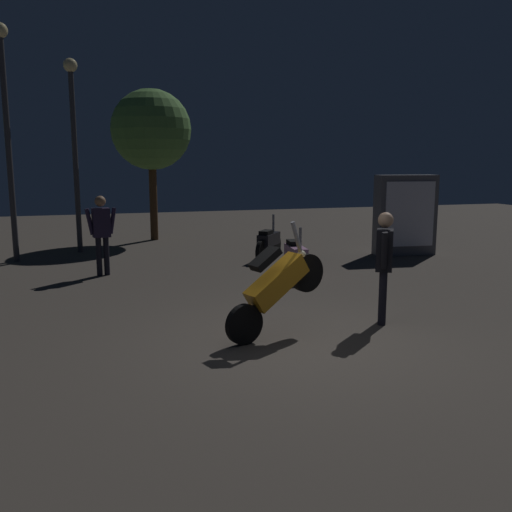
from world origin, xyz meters
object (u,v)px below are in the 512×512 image
(motorcycle_orange_foreground, at_px, (276,286))
(streetlamp_near, at_px, (74,132))
(person_bystander_far, at_px, (101,228))
(kiosk_billboard, at_px, (405,215))
(motorcycle_pink_parked_left, at_px, (296,256))
(person_rider_beside, at_px, (384,258))
(streetlamp_far, at_px, (6,116))
(motorcycle_black_parked_right, at_px, (269,242))

(motorcycle_orange_foreground, distance_m, streetlamp_near, 9.33)
(person_bystander_far, bearing_deg, kiosk_billboard, 84.98)
(streetlamp_near, bearing_deg, motorcycle_pink_parked_left, -46.56)
(person_bystander_far, relative_size, streetlamp_near, 0.34)
(motorcycle_orange_foreground, height_order, streetlamp_near, streetlamp_near)
(motorcycle_orange_foreground, xyz_separation_m, streetlamp_near, (-2.75, 8.56, 2.48))
(person_rider_beside, xyz_separation_m, streetlamp_far, (-6.02, 7.38, 2.49))
(motorcycle_orange_foreground, xyz_separation_m, motorcycle_black_parked_right, (1.84, 5.99, -0.31))
(person_rider_beside, distance_m, streetlamp_near, 9.79)
(motorcycle_black_parked_right, height_order, streetlamp_far, streetlamp_far)
(person_bystander_far, distance_m, streetlamp_near, 4.10)
(motorcycle_orange_foreground, distance_m, motorcycle_pink_parked_left, 4.21)
(kiosk_billboard, bearing_deg, motorcycle_black_parked_right, 0.35)
(motorcycle_pink_parked_left, height_order, kiosk_billboard, kiosk_billboard)
(motorcycle_orange_foreground, height_order, person_rider_beside, person_rider_beside)
(motorcycle_pink_parked_left, xyz_separation_m, kiosk_billboard, (3.77, 1.84, 0.61))
(motorcycle_pink_parked_left, height_order, person_rider_beside, person_rider_beside)
(motorcycle_pink_parked_left, distance_m, motorcycle_black_parked_right, 2.18)
(streetlamp_far, bearing_deg, motorcycle_black_parked_right, -14.20)
(motorcycle_black_parked_right, xyz_separation_m, person_bystander_far, (-4.07, -0.86, 0.60))
(motorcycle_orange_foreground, relative_size, motorcycle_pink_parked_left, 0.98)
(motorcycle_black_parked_right, distance_m, streetlamp_far, 6.99)
(person_bystander_far, height_order, streetlamp_far, streetlamp_far)
(person_rider_beside, bearing_deg, streetlamp_far, -20.17)
(streetlamp_far, xyz_separation_m, kiosk_billboard, (9.76, -1.87, -2.47))
(person_bystander_far, bearing_deg, streetlamp_far, -148.75)
(streetlamp_far, distance_m, kiosk_billboard, 10.24)
(motorcycle_black_parked_right, bearing_deg, motorcycle_orange_foreground, -159.52)
(motorcycle_orange_foreground, height_order, motorcycle_black_parked_right, motorcycle_orange_foreground)
(motorcycle_orange_foreground, relative_size, streetlamp_near, 0.32)
(motorcycle_orange_foreground, relative_size, kiosk_billboard, 0.78)
(motorcycle_orange_foreground, distance_m, streetlamp_far, 9.08)
(person_rider_beside, relative_size, kiosk_billboard, 0.82)
(motorcycle_pink_parked_left, xyz_separation_m, person_bystander_far, (-3.97, 1.32, 0.60))
(streetlamp_near, bearing_deg, person_bystander_far, -81.31)
(motorcycle_orange_foreground, xyz_separation_m, person_rider_beside, (1.77, 0.16, 0.28))
(motorcycle_black_parked_right, distance_m, kiosk_billboard, 3.74)
(streetlamp_near, relative_size, streetlamp_far, 0.90)
(streetlamp_far, bearing_deg, person_bystander_far, -49.87)
(motorcycle_orange_foreground, distance_m, person_bystander_far, 5.61)
(person_rider_beside, height_order, streetlamp_near, streetlamp_near)
(motorcycle_pink_parked_left, bearing_deg, streetlamp_far, -115.27)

